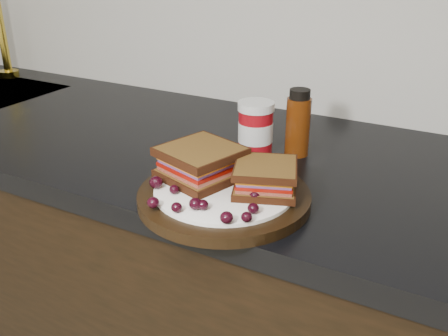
% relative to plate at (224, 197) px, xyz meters
% --- Properties ---
extents(countertop, '(3.98, 0.60, 0.04)m').
position_rel_plate_xyz_m(countertop, '(0.06, 0.20, -0.03)').
color(countertop, black).
rests_on(countertop, base_cabinets).
extents(faucet, '(0.06, 0.22, 0.28)m').
position_rel_plate_xyz_m(faucet, '(-0.99, 0.40, 0.13)').
color(faucet, gold).
rests_on(faucet, countertop).
extents(plate, '(0.28, 0.28, 0.02)m').
position_rel_plate_xyz_m(plate, '(0.00, 0.00, 0.00)').
color(plate, black).
rests_on(plate, countertop).
extents(sandwich_left, '(0.15, 0.15, 0.05)m').
position_rel_plate_xyz_m(sandwich_left, '(-0.05, 0.02, 0.04)').
color(sandwich_left, brown).
rests_on(sandwich_left, plate).
extents(sandwich_right, '(0.13, 0.13, 0.04)m').
position_rel_plate_xyz_m(sandwich_right, '(0.06, 0.03, 0.04)').
color(sandwich_right, brown).
rests_on(sandwich_right, plate).
extents(grape_0, '(0.02, 0.02, 0.02)m').
position_rel_plate_xyz_m(grape_0, '(-0.10, -0.05, 0.03)').
color(grape_0, black).
rests_on(grape_0, plate).
extents(grape_1, '(0.02, 0.02, 0.01)m').
position_rel_plate_xyz_m(grape_1, '(-0.06, -0.05, 0.02)').
color(grape_1, black).
rests_on(grape_1, plate).
extents(grape_2, '(0.02, 0.02, 0.02)m').
position_rel_plate_xyz_m(grape_2, '(-0.06, -0.11, 0.02)').
color(grape_2, black).
rests_on(grape_2, plate).
extents(grape_3, '(0.02, 0.02, 0.02)m').
position_rel_plate_xyz_m(grape_3, '(-0.02, -0.10, 0.02)').
color(grape_3, black).
rests_on(grape_3, plate).
extents(grape_4, '(0.02, 0.02, 0.02)m').
position_rel_plate_xyz_m(grape_4, '(-0.00, -0.08, 0.02)').
color(grape_4, black).
rests_on(grape_4, plate).
extents(grape_5, '(0.02, 0.02, 0.02)m').
position_rel_plate_xyz_m(grape_5, '(0.01, -0.08, 0.02)').
color(grape_5, black).
rests_on(grape_5, plate).
extents(grape_6, '(0.02, 0.02, 0.02)m').
position_rel_plate_xyz_m(grape_6, '(0.06, -0.09, 0.02)').
color(grape_6, black).
rests_on(grape_6, plate).
extents(grape_7, '(0.02, 0.02, 0.02)m').
position_rel_plate_xyz_m(grape_7, '(0.08, -0.08, 0.02)').
color(grape_7, black).
rests_on(grape_7, plate).
extents(grape_8, '(0.02, 0.02, 0.02)m').
position_rel_plate_xyz_m(grape_8, '(0.08, -0.05, 0.02)').
color(grape_8, black).
rests_on(grape_8, plate).
extents(grape_9, '(0.02, 0.02, 0.02)m').
position_rel_plate_xyz_m(grape_9, '(0.06, -0.01, 0.02)').
color(grape_9, black).
rests_on(grape_9, plate).
extents(grape_10, '(0.02, 0.02, 0.02)m').
position_rel_plate_xyz_m(grape_10, '(0.07, 0.01, 0.02)').
color(grape_10, black).
rests_on(grape_10, plate).
extents(grape_11, '(0.02, 0.02, 0.02)m').
position_rel_plate_xyz_m(grape_11, '(0.05, 0.02, 0.02)').
color(grape_11, black).
rests_on(grape_11, plate).
extents(grape_12, '(0.02, 0.02, 0.01)m').
position_rel_plate_xyz_m(grape_12, '(0.05, 0.05, 0.02)').
color(grape_12, black).
rests_on(grape_12, plate).
extents(grape_13, '(0.02, 0.02, 0.02)m').
position_rel_plate_xyz_m(grape_13, '(-0.07, 0.05, 0.02)').
color(grape_13, black).
rests_on(grape_13, plate).
extents(grape_14, '(0.02, 0.02, 0.02)m').
position_rel_plate_xyz_m(grape_14, '(-0.08, 0.01, 0.02)').
color(grape_14, black).
rests_on(grape_14, plate).
extents(grape_15, '(0.02, 0.02, 0.02)m').
position_rel_plate_xyz_m(grape_15, '(-0.06, -0.02, 0.03)').
color(grape_15, black).
rests_on(grape_15, plate).
extents(grape_16, '(0.02, 0.02, 0.02)m').
position_rel_plate_xyz_m(grape_16, '(-0.05, 0.05, 0.02)').
color(grape_16, black).
rests_on(grape_16, plate).
extents(grape_17, '(0.02, 0.02, 0.02)m').
position_rel_plate_xyz_m(grape_17, '(-0.07, 0.03, 0.02)').
color(grape_17, black).
rests_on(grape_17, plate).
extents(grape_18, '(0.02, 0.02, 0.02)m').
position_rel_plate_xyz_m(grape_18, '(-0.09, -0.00, 0.02)').
color(grape_18, black).
rests_on(grape_18, plate).
extents(condiment_jar, '(0.08, 0.08, 0.11)m').
position_rel_plate_xyz_m(condiment_jar, '(-0.04, 0.21, 0.04)').
color(condiment_jar, maroon).
rests_on(condiment_jar, countertop).
extents(oil_bottle, '(0.05, 0.05, 0.13)m').
position_rel_plate_xyz_m(oil_bottle, '(0.03, 0.24, 0.06)').
color(oil_bottle, '#4C2007').
rests_on(oil_bottle, countertop).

